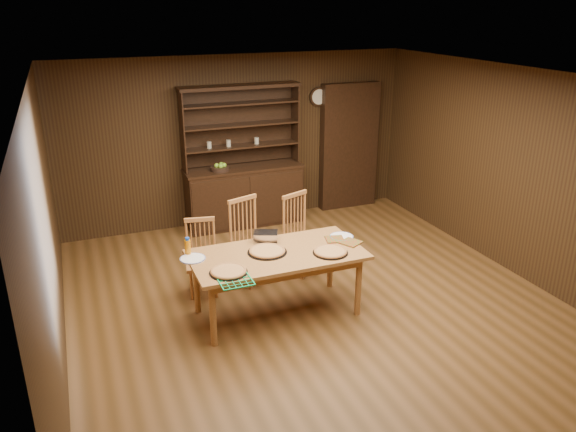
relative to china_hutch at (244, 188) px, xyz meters
name	(u,v)px	position (x,y,z in m)	size (l,w,h in m)	color
floor	(316,304)	(0.00, -2.75, -0.60)	(6.00, 6.00, 0.00)	brown
room_shell	(318,175)	(0.00, -2.75, 0.98)	(6.00, 6.00, 6.00)	silver
china_hutch	(244,188)	(0.00, 0.00, 0.00)	(1.84, 0.52, 2.17)	black
doorway	(349,147)	(1.90, 0.15, 0.45)	(1.00, 0.18, 2.10)	black
wall_clock	(319,97)	(1.35, 0.20, 1.30)	(0.30, 0.05, 0.30)	black
dining_table	(277,260)	(-0.49, -2.77, 0.07)	(1.89, 0.95, 0.75)	#AB763B
chair_left	(202,254)	(-1.14, -1.94, -0.11)	(0.44, 0.43, 0.93)	#BE6E41
chair_center	(248,237)	(-0.53, -1.84, -0.02)	(0.55, 0.54, 1.08)	#BE6E41
chair_right	(299,231)	(0.17, -1.84, -0.04)	(0.55, 0.53, 1.04)	#BE6E41
pizza_left	(228,271)	(-1.11, -3.04, 0.17)	(0.39, 0.39, 0.04)	black
pizza_right	(330,252)	(0.05, -2.99, 0.17)	(0.39, 0.39, 0.04)	black
pizza_center	(267,251)	(-0.58, -2.72, 0.17)	(0.43, 0.43, 0.04)	black
cooling_rack	(235,280)	(-1.10, -3.23, 0.16)	(0.31, 0.31, 0.01)	#0DB45E
plate_left	(193,259)	(-1.38, -2.59, 0.16)	(0.28, 0.28, 0.02)	white
plate_right	(342,237)	(0.37, -2.64, 0.16)	(0.28, 0.28, 0.02)	white
foil_dish	(266,237)	(-0.49, -2.41, 0.21)	(0.27, 0.20, 0.11)	silver
juice_bottle	(188,247)	(-1.40, -2.46, 0.25)	(0.06, 0.06, 0.20)	orange
pot_holder_a	(351,242)	(0.39, -2.83, 0.16)	(0.21, 0.21, 0.02)	red
pot_holder_b	(335,239)	(0.26, -2.68, 0.16)	(0.20, 0.20, 0.02)	red
fruit_bowl	(220,168)	(-0.38, -0.07, 0.39)	(0.29, 0.29, 0.12)	black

